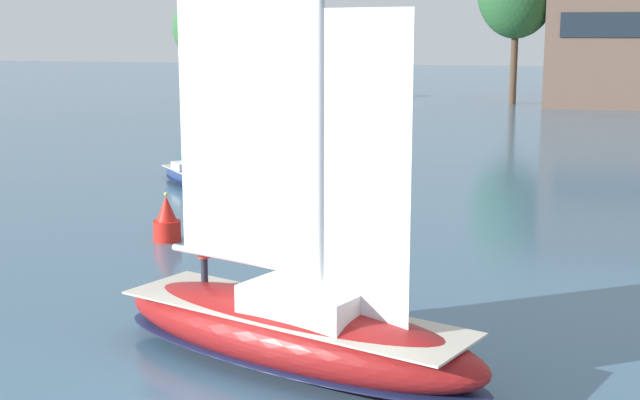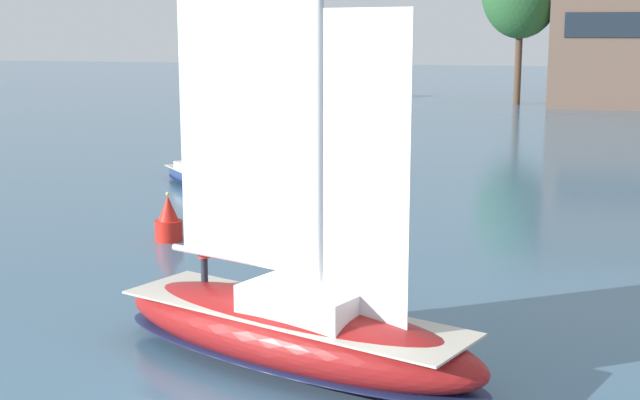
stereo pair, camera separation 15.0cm
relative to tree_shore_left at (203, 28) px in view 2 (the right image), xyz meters
name	(u,v)px [view 2 (the right image)]	position (x,y,z in m)	size (l,w,h in m)	color
ground_plane	(291,367)	(34.81, -80.37, -8.84)	(400.00, 400.00, 0.00)	#42667F
tree_shore_left	(203,28)	(0.00, 0.00, 0.00)	(6.13, 6.13, 12.62)	brown
sailboat_main	(292,323)	(34.83, -80.37, -7.62)	(11.79, 6.96, 15.65)	maroon
sailboat_moored_mid_channel	(189,174)	(20.99, -54.53, -8.30)	(4.99, 5.35, 7.89)	navy
channel_buoy	(169,221)	(25.75, -67.95, -8.00)	(1.16, 1.16, 2.09)	red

